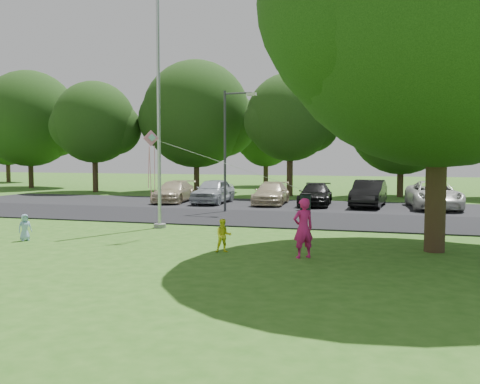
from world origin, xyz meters
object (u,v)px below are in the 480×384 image
(big_tree, at_px, (438,2))
(child_yellow, at_px, (223,236))
(trash_can, at_px, (305,202))
(kite, at_px, (154,152))
(flagpole, at_px, (159,125))
(street_lamp, at_px, (229,140))
(child_blue, at_px, (25,227))
(woman, at_px, (303,228))

(big_tree, xyz_separation_m, child_yellow, (-6.11, -1.84, -6.99))
(trash_can, xyz_separation_m, kite, (-3.56, -10.77, 2.60))
(child_yellow, bearing_deg, flagpole, 108.24)
(street_lamp, bearing_deg, child_blue, -106.00)
(street_lamp, bearing_deg, child_yellow, -68.03)
(trash_can, height_order, woman, woman)
(street_lamp, height_order, kite, street_lamp)
(flagpole, relative_size, child_yellow, 9.75)
(street_lamp, bearing_deg, woman, -57.07)
(flagpole, height_order, kite, flagpole)
(big_tree, distance_m, woman, 7.83)
(trash_can, relative_size, woman, 0.54)
(big_tree, height_order, kite, big_tree)
(flagpole, xyz_separation_m, woman, (6.65, -4.68, -3.30))
(flagpole, relative_size, child_blue, 10.80)
(flagpole, height_order, street_lamp, flagpole)
(trash_can, relative_size, big_tree, 0.07)
(woman, height_order, child_yellow, woman)
(big_tree, distance_m, child_yellow, 9.46)
(flagpole, distance_m, big_tree, 11.13)
(trash_can, distance_m, child_blue, 14.55)
(trash_can, height_order, child_blue, trash_can)
(street_lamp, xyz_separation_m, big_tree, (9.24, -8.80, 3.78))
(big_tree, relative_size, child_yellow, 12.70)
(woman, xyz_separation_m, kite, (-5.55, 1.90, 2.21))
(street_lamp, relative_size, woman, 3.57)
(trash_can, xyz_separation_m, big_tree, (5.62, -10.63, 7.03))
(trash_can, distance_m, woman, 12.84)
(big_tree, bearing_deg, child_yellow, -163.21)
(child_yellow, relative_size, child_blue, 1.11)
(flagpole, xyz_separation_m, child_yellow, (4.18, -4.48, -3.65))
(trash_can, bearing_deg, flagpole, -120.24)
(flagpole, xyz_separation_m, big_tree, (10.28, -2.63, 3.33))
(child_yellow, bearing_deg, big_tree, -7.97)
(child_yellow, distance_m, kite, 4.35)
(child_blue, bearing_deg, trash_can, 1.51)
(flagpole, bearing_deg, woman, -35.11)
(street_lamp, bearing_deg, trash_can, 32.47)
(flagpole, height_order, child_blue, flagpole)
(street_lamp, height_order, child_yellow, street_lamp)
(woman, relative_size, child_blue, 1.87)
(trash_can, relative_size, child_yellow, 0.91)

